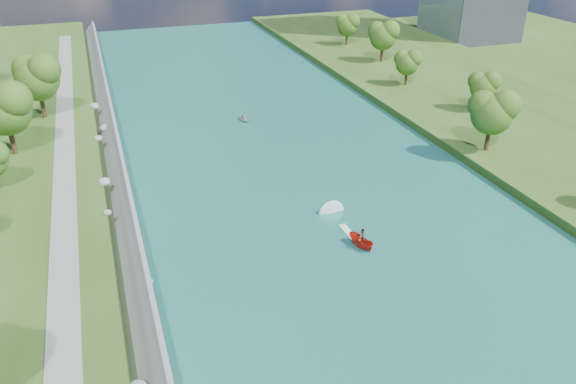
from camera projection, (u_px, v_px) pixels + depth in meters
name	position (u px, v px, depth m)	size (l,w,h in m)	color
ground	(355.00, 253.00, 67.65)	(260.00, 260.00, 0.00)	#2D5119
river_water	(298.00, 182.00, 84.32)	(55.00, 240.00, 0.10)	#1A6565
berm_east	(562.00, 137.00, 98.47)	(44.00, 240.00, 1.50)	#2D5119
riprap_bank	(119.00, 203.00, 75.02)	(4.51, 236.00, 4.37)	slate
riverside_path	(64.00, 196.00, 73.17)	(3.00, 200.00, 0.10)	gray
trees_east	(453.00, 80.00, 108.16)	(17.76, 134.82, 11.84)	#244B14
motorboat	(355.00, 235.00, 69.94)	(3.60, 18.86, 2.10)	#B81C0E
raft	(244.00, 119.00, 107.27)	(2.74, 3.51, 1.63)	gray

